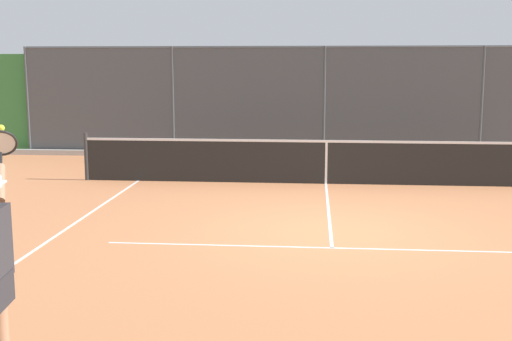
# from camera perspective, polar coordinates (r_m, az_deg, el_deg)

# --- Properties ---
(ground_plane) EXTENTS (60.00, 60.00, 0.00)m
(ground_plane) POSITION_cam_1_polar(r_m,az_deg,el_deg) (10.45, 6.47, -5.21)
(ground_plane) COLOR #C67A4C
(court_line_markings) EXTENTS (8.43, 9.27, 0.01)m
(court_line_markings) POSITION_cam_1_polar(r_m,az_deg,el_deg) (9.16, 6.67, -7.29)
(court_line_markings) COLOR white
(court_line_markings) RESTS_ON ground
(fence_backdrop) EXTENTS (19.99, 1.37, 3.08)m
(fence_backdrop) POSITION_cam_1_polar(r_m,az_deg,el_deg) (18.96, 5.91, 5.68)
(fence_backdrop) COLOR #474C51
(fence_backdrop) RESTS_ON ground
(tennis_net) EXTENTS (10.83, 0.09, 1.07)m
(tennis_net) POSITION_cam_1_polar(r_m,az_deg,el_deg) (14.36, 6.12, 0.79)
(tennis_net) COLOR #2D2D2D
(tennis_net) RESTS_ON ground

